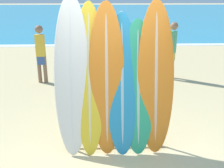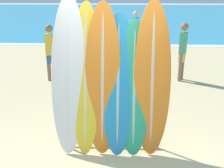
{
  "view_description": "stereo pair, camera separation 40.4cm",
  "coord_description": "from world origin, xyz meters",
  "views": [
    {
      "loc": [
        -0.19,
        -3.43,
        2.44
      ],
      "look_at": [
        -0.03,
        1.23,
        0.85
      ],
      "focal_mm": 42.0,
      "sensor_mm": 36.0,
      "label": 1
    },
    {
      "loc": [
        0.21,
        -3.43,
        2.44
      ],
      "look_at": [
        -0.03,
        1.23,
        0.85
      ],
      "focal_mm": 42.0,
      "sensor_mm": 36.0,
      "label": 2
    }
  ],
  "objects": [
    {
      "name": "person_far_right",
      "position": [
        -1.95,
        3.95,
        0.9
      ],
      "size": [
        0.28,
        0.22,
        1.66
      ],
      "rotation": [
        0.0,
        0.0,
        3.04
      ],
      "color": "#846047",
      "rests_on": "ground_plane"
    },
    {
      "name": "surfboard_slot_3",
      "position": [
        0.11,
        0.48,
        1.1
      ],
      "size": [
        0.53,
        0.7,
        2.21
      ],
      "color": "teal",
      "rests_on": "ground_plane"
    },
    {
      "name": "ocean_water",
      "position": [
        0.0,
        39.17,
        0.0
      ],
      "size": [
        120.0,
        60.0,
        0.01
      ],
      "color": "teal",
      "rests_on": "ground_plane"
    },
    {
      "name": "person_mid_beach",
      "position": [
        1.89,
        4.21,
        0.93
      ],
      "size": [
        0.26,
        0.29,
        1.7
      ],
      "rotation": [
        0.0,
        0.0,
        1.07
      ],
      "color": "#846047",
      "rests_on": "ground_plane"
    },
    {
      "name": "surfboard_slot_5",
      "position": [
        0.64,
        0.48,
        1.2
      ],
      "size": [
        0.58,
        0.58,
        2.39
      ],
      "color": "orange",
      "rests_on": "ground_plane"
    },
    {
      "name": "surfboard_slot_1",
      "position": [
        -0.41,
        0.51,
        1.18
      ],
      "size": [
        0.48,
        0.73,
        2.37
      ],
      "color": "yellow",
      "rests_on": "ground_plane"
    },
    {
      "name": "surfboard_rack",
      "position": [
        -0.03,
        0.43,
        0.45
      ],
      "size": [
        1.63,
        0.04,
        0.83
      ],
      "color": "#47474C",
      "rests_on": "ground_plane"
    },
    {
      "name": "ground_plane",
      "position": [
        0.0,
        0.0,
        0.0
      ],
      "size": [
        160.0,
        160.0,
        0.0
      ],
      "primitive_type": "plane",
      "color": "tan"
    },
    {
      "name": "surfboard_slot_4",
      "position": [
        0.36,
        0.47,
        1.05
      ],
      "size": [
        0.54,
        0.63,
        2.11
      ],
      "color": "#289E70",
      "rests_on": "ground_plane"
    },
    {
      "name": "surfboard_slot_2",
      "position": [
        -0.14,
        0.49,
        1.19
      ],
      "size": [
        0.57,
        0.62,
        2.37
      ],
      "color": "orange",
      "rests_on": "ground_plane"
    },
    {
      "name": "surfboard_slot_0",
      "position": [
        -0.69,
        0.51,
        1.24
      ],
      "size": [
        0.56,
        0.72,
        2.48
      ],
      "color": "silver",
      "rests_on": "ground_plane"
    },
    {
      "name": "person_near_water",
      "position": [
        -1.88,
        8.93,
        0.89
      ],
      "size": [
        0.28,
        0.22,
        1.63
      ],
      "rotation": [
        0.0,
        0.0,
        3.14
      ],
      "color": "tan",
      "rests_on": "ground_plane"
    },
    {
      "name": "person_far_left",
      "position": [
        0.66,
        8.62,
        0.97
      ],
      "size": [
        0.25,
        0.3,
        1.77
      ],
      "rotation": [
        0.0,
        0.0,
        5.13
      ],
      "color": "beige",
      "rests_on": "ground_plane"
    }
  ]
}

